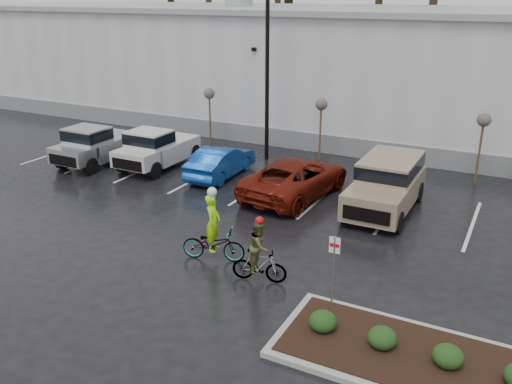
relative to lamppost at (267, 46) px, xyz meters
The scene contains 20 objects.
ground 13.87m from the lamppost, 71.57° to the right, with size 120.00×120.00×0.00m, color black.
warehouse 10.95m from the lamppost, 68.18° to the left, with size 60.50×15.50×7.20m.
wooded_ridge 33.35m from the lamppost, 83.09° to the left, with size 80.00×25.00×6.00m, color #263E1A.
lamppost is the anchor object (origin of this frame).
sapling_west 5.07m from the lamppost, 165.96° to the left, with size 0.60×0.60×3.20m.
sapling_mid 4.00m from the lamppost, 21.80° to the left, with size 0.60×0.60×3.20m.
sapling_east 10.48m from the lamppost, ahead, with size 0.60×0.60×3.20m.
curb_island 17.93m from the lamppost, 49.76° to the right, with size 8.00×3.00×0.15m, color gray.
mulch_bed 17.90m from the lamppost, 49.76° to the right, with size 7.60×2.60×0.04m, color black.
shrub_a 16.15m from the lamppost, 58.39° to the right, with size 0.70×0.70×0.52m, color #193813.
shrub_b 16.94m from the lamppost, 53.84° to the right, with size 0.70×0.70×0.52m, color #193813.
shrub_c 17.83m from the lamppost, 49.76° to the right, with size 0.70×0.70×0.52m, color #193813.
fire_lane_sign 14.78m from the lamppost, 56.54° to the right, with size 0.30×0.05×2.20m.
pickup_silver 9.58m from the lamppost, 149.72° to the right, with size 2.10×5.20×1.96m, color #B6BBBF, non-canonical shape.
pickup_white 7.09m from the lamppost, 141.22° to the right, with size 2.10×5.20×1.96m, color silver, non-canonical shape.
car_blue 6.09m from the lamppost, 100.94° to the right, with size 1.52×4.35×1.43m, color #0D3E94.
car_red 7.28m from the lamppost, 50.58° to the right, with size 2.66×5.77×1.60m, color maroon.
suv_tan 9.52m from the lamppost, 29.91° to the right, with size 2.20×5.10×2.06m, color gray, non-canonical shape.
cyclist_hivis 12.29m from the lamppost, 72.36° to the right, with size 2.16×1.24×2.48m.
cyclist_olive 13.43m from the lamppost, 64.68° to the right, with size 1.67×0.84×2.09m.
Camera 1 is at (7.81, -12.01, 8.15)m, focal length 38.00 mm.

